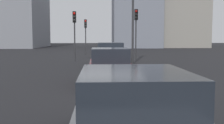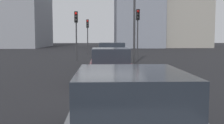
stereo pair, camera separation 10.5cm
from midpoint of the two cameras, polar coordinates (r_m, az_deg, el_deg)
The scene contains 11 objects.
ground_plane at distance 10.69m, azimuth -0.57°, elevation -6.12°, with size 160.00×160.00×0.20m, color black.
car_white_lead at distance 18.38m, azimuth -0.44°, elevation 1.44°, with size 4.69×2.18×1.64m.
car_maroon_second at distance 11.69m, azimuth -0.72°, elevation -0.98°, with size 4.15×2.03×1.54m.
car_grey_third at distance 4.55m, azimuth 3.70°, elevation -11.20°, with size 4.67×2.16×1.49m.
traffic_light_near_left at distance 30.21m, azimuth -5.65°, elevation 6.79°, with size 0.32×0.30×3.92m.
traffic_light_near_right at distance 22.51m, azimuth -7.99°, elevation 7.57°, with size 0.32×0.29×4.08m.
traffic_light_far_left at distance 23.30m, azimuth 4.93°, elevation 7.95°, with size 0.32×0.29×4.34m.
street_lamp_kerbside at distance 20.53m, azimuth 4.25°, elevation 11.88°, with size 0.56×0.36×7.45m.
building_facade_left at distance 56.24m, azimuth 12.92°, elevation 8.48°, with size 11.51×10.64×10.58m, color gray.
building_facade_center at distance 54.97m, azimuth 4.70°, elevation 10.01°, with size 14.21×8.68×13.12m, color gray.
building_facade_right at distance 56.66m, azimuth -18.35°, elevation 10.57°, with size 15.70×7.72×15.00m, color gray.
Camera 1 is at (-10.48, 0.29, 2.01)m, focal length 43.69 mm.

